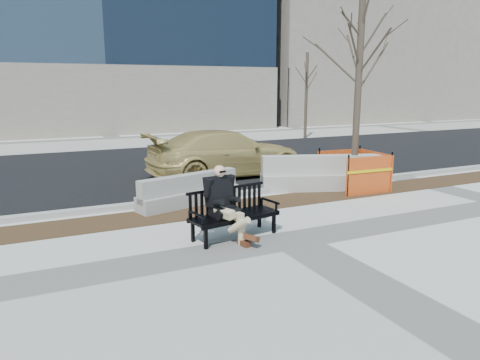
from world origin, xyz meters
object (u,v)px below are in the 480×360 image
at_px(bench, 235,237).
at_px(tree_fence, 353,189).
at_px(sedan, 227,176).
at_px(seated_man, 223,239).
at_px(jersey_barrier_left, 190,205).
at_px(jersey_barrier_right, 322,190).

bearing_deg(bench, tree_fence, 16.26).
bearing_deg(sedan, bench, 155.96).
relative_size(seated_man, jersey_barrier_left, 0.53).
bearing_deg(jersey_barrier_left, seated_man, -111.08).
distance_m(seated_man, jersey_barrier_right, 4.90).
bearing_deg(tree_fence, jersey_barrier_right, 158.09).
xyz_separation_m(bench, tree_fence, (4.71, 2.30, 0.00)).
xyz_separation_m(sedan, jersey_barrier_right, (1.64, -2.93, 0.00)).
xyz_separation_m(jersey_barrier_left, jersey_barrier_right, (3.90, -0.02, 0.00)).
relative_size(tree_fence, sedan, 1.10).
relative_size(seated_man, sedan, 0.28).
bearing_deg(bench, jersey_barrier_left, 80.06).
xyz_separation_m(tree_fence, sedan, (-2.44, 3.25, 0.00)).
distance_m(bench, jersey_barrier_left, 2.65).
distance_m(seated_man, sedan, 6.08).
bearing_deg(seated_man, jersey_barrier_right, 22.46).
distance_m(bench, tree_fence, 5.24).
relative_size(jersey_barrier_left, jersey_barrier_right, 0.79).
distance_m(tree_fence, sedan, 4.06).
distance_m(sedan, jersey_barrier_right, 3.36).
height_order(seated_man, tree_fence, tree_fence).
height_order(sedan, jersey_barrier_right, sedan).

